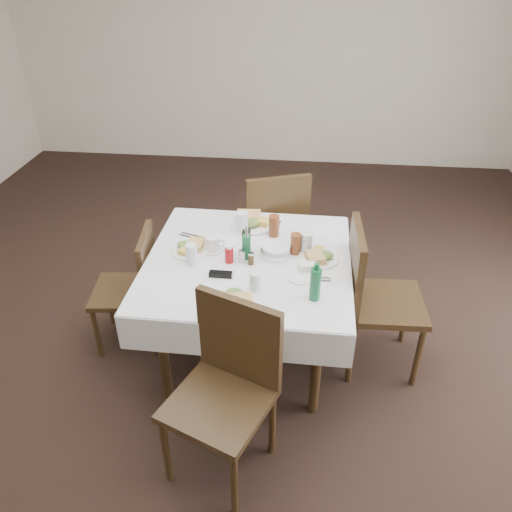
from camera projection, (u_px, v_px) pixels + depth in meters
The scene contains 33 objects.
ground_plane at pixel (222, 348), 3.47m from camera, with size 7.00×7.00×0.00m, color black.
room_shell at pixel (209, 99), 2.54m from camera, with size 6.04×7.04×2.80m.
dining_table at pixel (248, 271), 3.07m from camera, with size 1.25×1.25×0.76m.
chair_north at pixel (274, 223), 3.80m from camera, with size 0.60×0.60×1.00m.
chair_south at pixel (228, 379), 2.47m from camera, with size 0.60×0.60×0.98m.
chair_east at pixel (371, 291), 3.07m from camera, with size 0.49×0.49×0.99m.
chair_west at pixel (135, 282), 3.29m from camera, with size 0.45×0.45×0.85m.
meal_north at pixel (252, 221), 3.37m from camera, with size 0.31×0.31×0.07m.
meal_south at pixel (233, 301), 2.64m from camera, with size 0.28×0.28×0.06m.
meal_east at pixel (319, 257), 3.01m from camera, with size 0.25×0.25×0.05m.
meal_west at pixel (190, 248), 3.09m from camera, with size 0.24×0.24×0.05m.
side_plate_a at pixel (216, 237), 3.24m from camera, with size 0.15×0.15×0.01m.
side_plate_b at pixel (300, 278), 2.85m from camera, with size 0.14×0.14×0.01m.
water_n at pixel (242, 222), 3.26m from camera, with size 0.08×0.08×0.14m.
water_s at pixel (255, 282), 2.72m from camera, with size 0.06×0.06×0.12m.
water_e at pixel (306, 243), 3.06m from camera, with size 0.07×0.07×0.13m.
water_w at pixel (192, 254), 2.95m from camera, with size 0.07×0.07×0.13m.
iced_tea_a at pixel (274, 226), 3.22m from camera, with size 0.07×0.07×0.14m.
iced_tea_b at pixel (296, 244), 3.05m from camera, with size 0.06×0.06×0.13m.
bread_basket at pixel (276, 251), 3.05m from camera, with size 0.19×0.19×0.06m.
oil_cruet_dark at pixel (246, 241), 3.03m from camera, with size 0.05×0.05×0.20m.
oil_cruet_green at pixel (247, 246), 2.99m from camera, with size 0.05×0.05×0.20m.
ketchup_bottle at pixel (229, 254), 2.97m from camera, with size 0.05×0.05×0.11m.
salt_shaker at pixel (242, 256), 2.97m from camera, with size 0.04×0.04×0.08m.
pepper_shaker at pixel (251, 258), 2.96m from camera, with size 0.04×0.04×0.08m.
coffee_mug at pixel (213, 245), 3.08m from camera, with size 0.15×0.13×0.10m.
sunglasses at pixel (221, 274), 2.86m from camera, with size 0.13×0.04×0.03m.
green_bottle at pixel (315, 284), 2.64m from camera, with size 0.06×0.06×0.22m.
sugar_caddy at pixel (307, 267), 2.90m from camera, with size 0.12×0.08×0.05m.
cutlery_n at pixel (276, 227), 3.35m from camera, with size 0.06×0.19×0.01m.
cutlery_s at pixel (215, 303), 2.65m from camera, with size 0.10×0.17×0.01m.
cutlery_e at pixel (315, 279), 2.84m from camera, with size 0.18×0.05×0.01m.
cutlery_w at pixel (193, 237), 3.24m from camera, with size 0.20×0.11×0.01m.
Camera 1 is at (0.51, -2.53, 2.41)m, focal length 35.00 mm.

